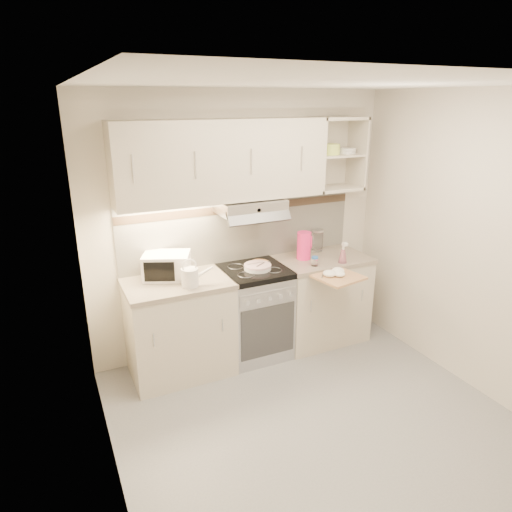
{
  "coord_description": "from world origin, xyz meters",
  "views": [
    {
      "loc": [
        -1.7,
        -2.53,
        2.4
      ],
      "look_at": [
        -0.05,
        0.95,
        1.08
      ],
      "focal_mm": 32.0,
      "sensor_mm": 36.0,
      "label": 1
    }
  ],
  "objects_px": {
    "spray_bottle": "(343,254)",
    "cutting_board": "(339,277)",
    "electric_range": "(254,312)",
    "microwave": "(167,266)",
    "pink_pitcher": "(304,246)",
    "plate_stack": "(258,267)",
    "glass_jar": "(317,240)",
    "watering_can": "(191,276)"
  },
  "relations": [
    {
      "from": "electric_range",
      "to": "microwave",
      "type": "relative_size",
      "value": 1.87
    },
    {
      "from": "microwave",
      "to": "plate_stack",
      "type": "height_order",
      "value": "microwave"
    },
    {
      "from": "plate_stack",
      "to": "spray_bottle",
      "type": "height_order",
      "value": "spray_bottle"
    },
    {
      "from": "microwave",
      "to": "cutting_board",
      "type": "xyz_separation_m",
      "value": [
        1.43,
        -0.58,
        -0.14
      ]
    },
    {
      "from": "pink_pitcher",
      "to": "electric_range",
      "type": "bearing_deg",
      "value": -163.7
    },
    {
      "from": "electric_range",
      "to": "spray_bottle",
      "type": "xyz_separation_m",
      "value": [
        0.84,
        -0.22,
        0.53
      ]
    },
    {
      "from": "electric_range",
      "to": "glass_jar",
      "type": "distance_m",
      "value": 1.02
    },
    {
      "from": "watering_can",
      "to": "glass_jar",
      "type": "xyz_separation_m",
      "value": [
        1.49,
        0.35,
        0.03
      ]
    },
    {
      "from": "electric_range",
      "to": "glass_jar",
      "type": "relative_size",
      "value": 3.91
    },
    {
      "from": "microwave",
      "to": "watering_can",
      "type": "height_order",
      "value": "watering_can"
    },
    {
      "from": "pink_pitcher",
      "to": "glass_jar",
      "type": "distance_m",
      "value": 0.3
    },
    {
      "from": "electric_range",
      "to": "watering_can",
      "type": "bearing_deg",
      "value": -167.12
    },
    {
      "from": "electric_range",
      "to": "plate_stack",
      "type": "distance_m",
      "value": 0.47
    },
    {
      "from": "microwave",
      "to": "watering_can",
      "type": "relative_size",
      "value": 1.68
    },
    {
      "from": "glass_jar",
      "to": "spray_bottle",
      "type": "height_order",
      "value": "glass_jar"
    },
    {
      "from": "plate_stack",
      "to": "pink_pitcher",
      "type": "height_order",
      "value": "pink_pitcher"
    },
    {
      "from": "spray_bottle",
      "to": "cutting_board",
      "type": "distance_m",
      "value": 0.35
    },
    {
      "from": "microwave",
      "to": "pink_pitcher",
      "type": "xyz_separation_m",
      "value": [
        1.36,
        -0.08,
        0.03
      ]
    },
    {
      "from": "microwave",
      "to": "watering_can",
      "type": "xyz_separation_m",
      "value": [
        0.13,
        -0.27,
        -0.03
      ]
    },
    {
      "from": "watering_can",
      "to": "plate_stack",
      "type": "relative_size",
      "value": 1.12
    },
    {
      "from": "electric_range",
      "to": "watering_can",
      "type": "height_order",
      "value": "watering_can"
    },
    {
      "from": "pink_pitcher",
      "to": "glass_jar",
      "type": "height_order",
      "value": "pink_pitcher"
    },
    {
      "from": "cutting_board",
      "to": "electric_range",
      "type": "bearing_deg",
      "value": 133.0
    },
    {
      "from": "electric_range",
      "to": "microwave",
      "type": "height_order",
      "value": "microwave"
    },
    {
      "from": "electric_range",
      "to": "plate_stack",
      "type": "xyz_separation_m",
      "value": [
        0.02,
        -0.03,
        0.47
      ]
    },
    {
      "from": "plate_stack",
      "to": "pink_pitcher",
      "type": "distance_m",
      "value": 0.56
    },
    {
      "from": "spray_bottle",
      "to": "watering_can",
      "type": "bearing_deg",
      "value": -177.1
    },
    {
      "from": "watering_can",
      "to": "plate_stack",
      "type": "bearing_deg",
      "value": 13.17
    },
    {
      "from": "plate_stack",
      "to": "glass_jar",
      "type": "bearing_deg",
      "value": 16.12
    },
    {
      "from": "microwave",
      "to": "spray_bottle",
      "type": "xyz_separation_m",
      "value": [
        1.64,
        -0.34,
        -0.03
      ]
    },
    {
      "from": "watering_can",
      "to": "cutting_board",
      "type": "xyz_separation_m",
      "value": [
        1.3,
        -0.31,
        -0.12
      ]
    },
    {
      "from": "electric_range",
      "to": "plate_stack",
      "type": "relative_size",
      "value": 3.53
    },
    {
      "from": "electric_range",
      "to": "cutting_board",
      "type": "distance_m",
      "value": 0.89
    },
    {
      "from": "electric_range",
      "to": "watering_can",
      "type": "distance_m",
      "value": 0.87
    },
    {
      "from": "microwave",
      "to": "plate_stack",
      "type": "relative_size",
      "value": 1.89
    },
    {
      "from": "glass_jar",
      "to": "microwave",
      "type": "bearing_deg",
      "value": -177.05
    },
    {
      "from": "microwave",
      "to": "electric_range",
      "type": "bearing_deg",
      "value": 14.74
    },
    {
      "from": "watering_can",
      "to": "plate_stack",
      "type": "distance_m",
      "value": 0.7
    },
    {
      "from": "spray_bottle",
      "to": "cutting_board",
      "type": "xyz_separation_m",
      "value": [
        -0.21,
        -0.25,
        -0.11
      ]
    },
    {
      "from": "watering_can",
      "to": "spray_bottle",
      "type": "xyz_separation_m",
      "value": [
        1.51,
        -0.07,
        -0.0
      ]
    },
    {
      "from": "electric_range",
      "to": "spray_bottle",
      "type": "distance_m",
      "value": 1.02
    },
    {
      "from": "plate_stack",
      "to": "pink_pitcher",
      "type": "xyz_separation_m",
      "value": [
        0.54,
        0.07,
        0.11
      ]
    }
  ]
}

